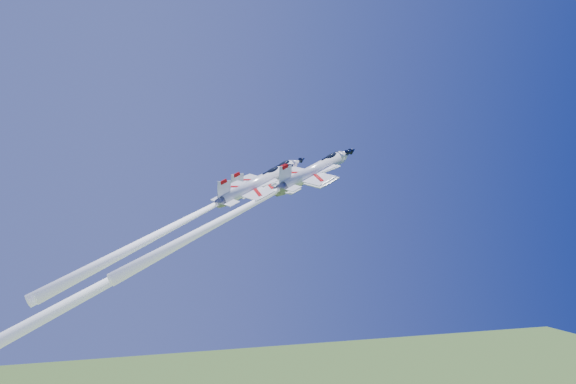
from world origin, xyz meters
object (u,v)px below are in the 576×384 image
object	(u,v)px
jet_right	(253,203)
jet_slot	(189,219)
jet_lead	(179,244)
jet_left	(193,216)

from	to	relation	value
jet_right	jet_slot	world-z (taller)	jet_right
jet_lead	jet_left	xyz separation A→B (m)	(2.74, 5.03, 3.67)
jet_left	jet_slot	distance (m)	7.87
jet_lead	jet_left	world-z (taller)	jet_lead
jet_right	jet_slot	size ratio (longest dim) A/B	1.02
jet_left	jet_slot	world-z (taller)	jet_left
jet_left	jet_right	size ratio (longest dim) A/B	1.13
jet_right	jet_lead	bearing A→B (deg)	-134.40
jet_right	jet_slot	xyz separation A→B (m)	(-8.42, 0.91, -2.05)
jet_lead	jet_slot	size ratio (longest dim) A/B	1.79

